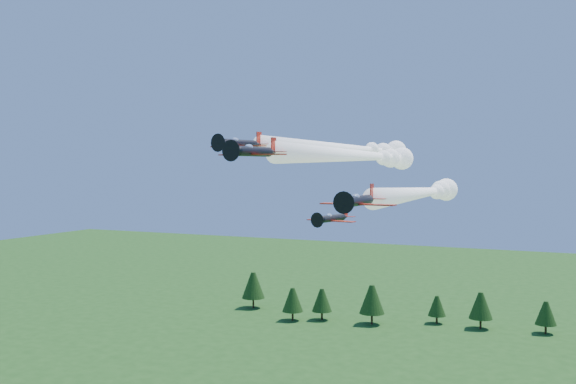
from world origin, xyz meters
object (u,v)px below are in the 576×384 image
at_px(plane_left, 349,149).
at_px(plane_right, 423,193).
at_px(plane_lead, 361,156).
at_px(plane_slot, 332,218).

height_order(plane_left, plane_right, plane_left).
relative_size(plane_lead, plane_left, 0.99).
distance_m(plane_lead, plane_right, 10.57).
bearing_deg(plane_right, plane_left, 158.99).
xyz_separation_m(plane_lead, plane_slot, (0.97, -14.38, -7.97)).
bearing_deg(plane_right, plane_slot, -107.24).
bearing_deg(plane_left, plane_lead, -51.85).
bearing_deg(plane_slot, plane_right, 81.76).
distance_m(plane_lead, plane_slot, 16.47).
bearing_deg(plane_slot, plane_left, 116.22).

